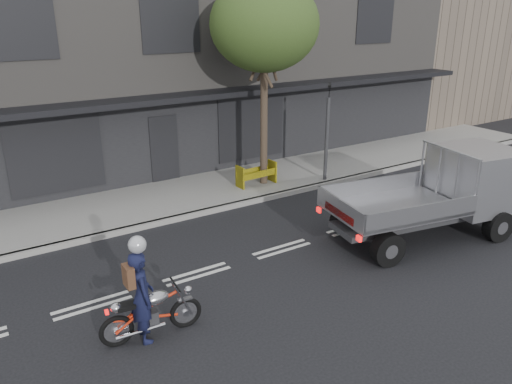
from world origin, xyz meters
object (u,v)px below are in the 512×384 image
object	(u,v)px
rider	(142,296)
flatbed_ute	(461,184)
motorcycle	(151,312)
construction_barrier	(260,175)
street_tree	(264,25)
traffic_light_pole	(327,137)

from	to	relation	value
rider	flatbed_ute	world-z (taller)	flatbed_ute
motorcycle	construction_barrier	distance (m)	8.21
street_tree	traffic_light_pole	bearing A→B (deg)	-23.03
flatbed_ute	street_tree	bearing A→B (deg)	123.06
flatbed_ute	construction_barrier	bearing A→B (deg)	126.46
traffic_light_pole	street_tree	bearing A→B (deg)	156.97
traffic_light_pole	flatbed_ute	size ratio (longest dim) A/B	0.64
traffic_light_pole	construction_barrier	distance (m)	2.64
flatbed_ute	rider	bearing A→B (deg)	-170.08
motorcycle	rider	size ratio (longest dim) A/B	1.09
motorcycle	construction_barrier	world-z (taller)	motorcycle
rider	flatbed_ute	distance (m)	8.96
traffic_light_pole	construction_barrier	world-z (taller)	traffic_light_pole
motorcycle	flatbed_ute	world-z (taller)	flatbed_ute
traffic_light_pole	motorcycle	world-z (taller)	traffic_light_pole
rider	construction_barrier	world-z (taller)	rider
street_tree	motorcycle	size ratio (longest dim) A/B	3.48
street_tree	construction_barrier	bearing A→B (deg)	-143.88
rider	street_tree	bearing A→B (deg)	-42.22
motorcycle	rider	xyz separation A→B (m)	(-0.15, 0.00, 0.38)
street_tree	traffic_light_pole	distance (m)	4.23
motorcycle	rider	world-z (taller)	rider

